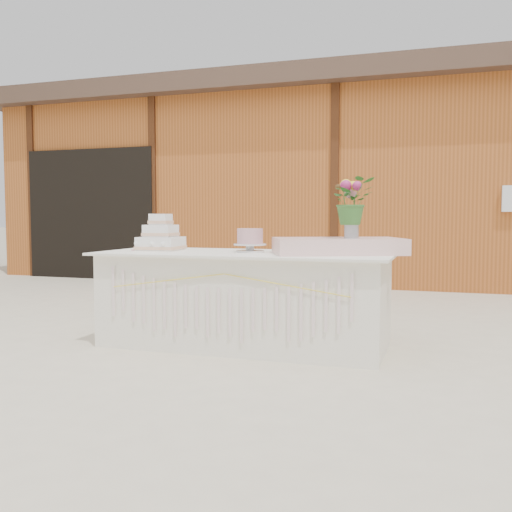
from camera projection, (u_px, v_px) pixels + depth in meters
The scene contains 9 objects.
ground at pixel (245, 345), 4.71m from camera, with size 80.00×80.00×0.00m, color beige.
barn at pixel (354, 182), 10.27m from camera, with size 12.60×4.60×3.30m.
cake_table at pixel (244, 299), 4.68m from camera, with size 2.40×1.00×0.77m.
wedding_cake at pixel (161, 238), 4.96m from camera, with size 0.37×0.37×0.31m.
pink_cake_stand at pixel (250, 239), 4.66m from camera, with size 0.27×0.27×0.19m.
satin_runner at pixel (338, 246), 4.46m from camera, with size 0.98×0.57×0.12m, color beige.
flower_vase at pixel (351, 228), 4.41m from camera, with size 0.11×0.11×0.15m, color #B1B0B5.
bouquet at pixel (352, 195), 4.39m from camera, with size 0.33×0.29×0.37m, color #326628.
loose_flowers at pixel (143, 248), 5.07m from camera, with size 0.13×0.33×0.02m, color pink, non-canonical shape.
Camera 1 is at (1.55, -4.38, 1.06)m, focal length 40.00 mm.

